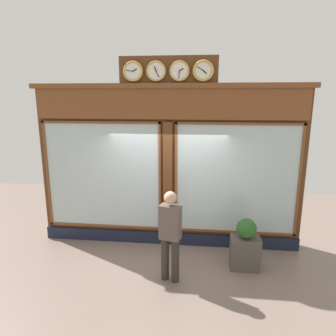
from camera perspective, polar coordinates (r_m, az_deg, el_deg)
The scene contains 4 objects.
shop_facade at distance 6.67m, azimuth 0.12°, elevation 0.50°, with size 5.82×0.42×4.06m.
pedestrian at distance 5.48m, azimuth 0.42°, elevation -12.01°, with size 0.41×0.31×1.69m.
planter_box at distance 6.29m, azimuth 14.18°, elevation -15.14°, with size 0.56×0.36×0.64m, color #4C4742.
planter_shrub at distance 6.07m, azimuth 14.45°, elevation -10.89°, with size 0.38×0.38×0.38m, color #285623.
Camera 1 is at (-0.71, 6.34, 3.27)m, focal length 32.59 mm.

